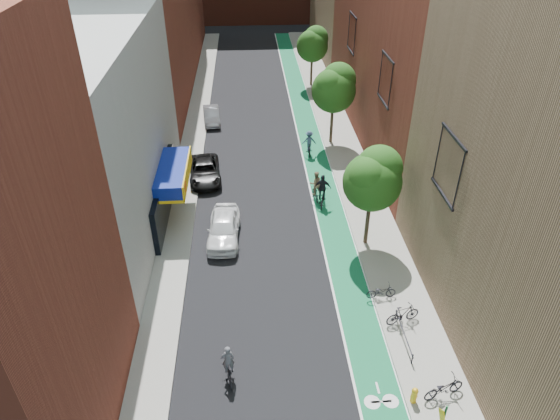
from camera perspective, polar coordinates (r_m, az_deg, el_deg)
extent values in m
plane|color=black|center=(23.27, 0.73, -19.61)|extent=(160.00, 160.00, 0.00)
cube|color=#126535|center=(44.31, 3.32, 8.73)|extent=(2.00, 68.00, 0.01)
cube|color=gray|center=(44.24, -9.79, 8.33)|extent=(2.00, 68.00, 0.15)
cube|color=gray|center=(44.65, 6.55, 8.86)|extent=(3.00, 68.00, 0.15)
cube|color=silver|center=(32.13, -21.45, 8.09)|extent=(8.00, 20.00, 12.00)
cylinder|color=#332619|center=(30.08, 9.96, -1.33)|extent=(0.24, 0.24, 3.30)
sphere|color=#204F15|center=(28.62, 10.48, 3.15)|extent=(3.36, 3.36, 3.36)
sphere|color=#204F15|center=(28.62, 11.28, 4.72)|extent=(2.64, 2.64, 2.64)
sphere|color=#204F15|center=(28.07, 10.12, 3.67)|extent=(2.40, 2.40, 2.40)
cylinder|color=#332619|center=(42.02, 5.91, 9.75)|extent=(0.24, 0.24, 3.47)
sphere|color=#204F15|center=(40.95, 6.15, 13.41)|extent=(3.53, 3.53, 3.53)
sphere|color=#204F15|center=(41.05, 6.71, 14.55)|extent=(2.77, 2.77, 2.77)
sphere|color=#204F15|center=(40.46, 5.83, 13.94)|extent=(2.52, 2.52, 2.52)
cylinder|color=#332619|center=(55.02, 3.60, 15.54)|extent=(0.24, 0.24, 3.19)
sphere|color=#204F15|center=(54.26, 3.70, 18.19)|extent=(3.25, 3.25, 3.25)
sphere|color=#204F15|center=(54.42, 4.13, 18.98)|extent=(2.55, 2.55, 2.55)
sphere|color=#204F15|center=(53.81, 3.43, 18.58)|extent=(2.32, 2.32, 2.32)
cube|color=yellow|center=(20.23, 18.03, -21.54)|extent=(0.02, 0.71, 0.71)
imported|color=white|center=(30.79, -6.45, -2.02)|extent=(2.10, 4.76, 1.59)
imported|color=black|center=(37.29, -8.59, 4.44)|extent=(2.71, 5.05, 1.35)
imported|color=#919399|center=(46.62, -7.84, 10.66)|extent=(1.82, 4.16, 1.33)
imported|color=black|center=(23.33, -5.88, -17.88)|extent=(0.83, 1.76, 0.89)
imported|color=#53545B|center=(22.86, -5.98, -16.61)|extent=(0.62, 0.45, 1.56)
imported|color=black|center=(34.66, 4.06, 1.89)|extent=(0.63, 1.52, 0.89)
imported|color=#977B58|center=(34.34, 4.09, 3.07)|extent=(0.93, 0.78, 1.74)
imported|color=black|center=(34.06, 4.87, 1.34)|extent=(1.07, 2.02, 1.01)
imported|color=black|center=(33.73, 4.91, 2.57)|extent=(1.18, 0.69, 1.89)
imported|color=black|center=(40.48, 3.33, 7.02)|extent=(0.51, 1.77, 1.06)
imported|color=#3A4E6A|center=(40.28, 3.35, 7.91)|extent=(1.08, 0.63, 1.67)
imported|color=black|center=(27.06, 11.49, -9.11)|extent=(1.61, 0.63, 0.83)
imported|color=black|center=(25.89, 13.87, -11.48)|extent=(1.90, 1.00, 1.10)
imported|color=black|center=(23.49, 18.23, -18.75)|extent=(2.03, 1.18, 1.01)
cylinder|color=gold|center=(23.13, 15.05, -19.90)|extent=(0.26, 0.26, 0.60)
sphere|color=gold|center=(22.84, 15.19, -19.34)|extent=(0.29, 0.29, 0.29)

